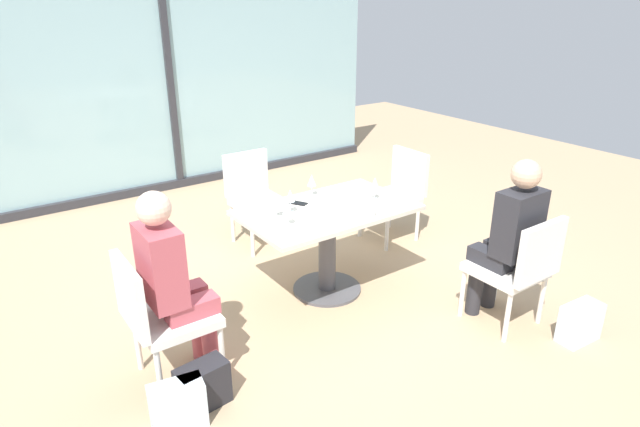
# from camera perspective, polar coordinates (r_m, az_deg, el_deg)

# --- Properties ---
(ground_plane) EXTENTS (12.00, 12.00, 0.00)m
(ground_plane) POSITION_cam_1_polar(r_m,az_deg,el_deg) (4.50, 0.74, -8.09)
(ground_plane) COLOR tan
(window_wall_backdrop) EXTENTS (5.69, 0.10, 2.70)m
(window_wall_backdrop) POSITION_cam_1_polar(r_m,az_deg,el_deg) (6.81, -15.62, 12.52)
(window_wall_backdrop) COLOR #91B7BC
(window_wall_backdrop) RESTS_ON ground_plane
(dining_table_main) EXTENTS (1.33, 0.81, 0.73)m
(dining_table_main) POSITION_cam_1_polar(r_m,az_deg,el_deg) (4.25, 0.78, -1.77)
(dining_table_main) COLOR silver
(dining_table_main) RESTS_ON ground_plane
(chair_side_end) EXTENTS (0.50, 0.46, 0.87)m
(chair_side_end) POSITION_cam_1_polar(r_m,az_deg,el_deg) (3.43, -16.76, -10.02)
(chair_side_end) COLOR silver
(chair_side_end) RESTS_ON ground_plane
(chair_front_right) EXTENTS (0.46, 0.50, 0.87)m
(chair_front_right) POSITION_cam_1_polar(r_m,az_deg,el_deg) (4.06, 20.33, -5.18)
(chair_front_right) COLOR silver
(chair_front_right) RESTS_ON ground_plane
(chair_near_window) EXTENTS (0.46, 0.51, 0.87)m
(chair_near_window) POSITION_cam_1_polar(r_m,az_deg,el_deg) (5.21, -6.99, 2.16)
(chair_near_window) COLOR silver
(chair_near_window) RESTS_ON ground_plane
(chair_far_right) EXTENTS (0.50, 0.46, 0.87)m
(chair_far_right) POSITION_cam_1_polar(r_m,az_deg,el_deg) (5.32, 8.23, 2.53)
(chair_far_right) COLOR silver
(chair_far_right) RESTS_ON ground_plane
(person_side_end) EXTENTS (0.39, 0.34, 1.26)m
(person_side_end) POSITION_cam_1_polar(r_m,az_deg,el_deg) (3.35, -15.39, -6.57)
(person_side_end) COLOR #B24C56
(person_side_end) RESTS_ON ground_plane
(person_front_right) EXTENTS (0.34, 0.39, 1.26)m
(person_front_right) POSITION_cam_1_polar(r_m,az_deg,el_deg) (4.03, 19.46, -2.06)
(person_front_right) COLOR #28282D
(person_front_right) RESTS_ON ground_plane
(wine_glass_0) EXTENTS (0.07, 0.07, 0.18)m
(wine_glass_0) POSITION_cam_1_polar(r_m,az_deg,el_deg) (3.97, -4.70, 1.37)
(wine_glass_0) COLOR silver
(wine_glass_0) RESTS_ON dining_table_main
(wine_glass_1) EXTENTS (0.07, 0.07, 0.18)m
(wine_glass_1) POSITION_cam_1_polar(r_m,az_deg,el_deg) (3.82, -3.49, 0.56)
(wine_glass_1) COLOR silver
(wine_glass_1) RESTS_ON dining_table_main
(wine_glass_2) EXTENTS (0.07, 0.07, 0.18)m
(wine_glass_2) POSITION_cam_1_polar(r_m,az_deg,el_deg) (4.05, -3.19, 1.84)
(wine_glass_2) COLOR silver
(wine_glass_2) RESTS_ON dining_table_main
(wine_glass_3) EXTENTS (0.07, 0.07, 0.18)m
(wine_glass_3) POSITION_cam_1_polar(r_m,az_deg,el_deg) (4.33, 5.85, 3.16)
(wine_glass_3) COLOR silver
(wine_glass_3) RESTS_ON dining_table_main
(wine_glass_4) EXTENTS (0.07, 0.07, 0.18)m
(wine_glass_4) POSITION_cam_1_polar(r_m,az_deg,el_deg) (4.38, -0.89, 3.50)
(wine_glass_4) COLOR silver
(wine_glass_4) RESTS_ON dining_table_main
(coffee_cup) EXTENTS (0.08, 0.08, 0.09)m
(coffee_cup) POSITION_cam_1_polar(r_m,az_deg,el_deg) (4.02, 5.37, 0.28)
(coffee_cup) COLOR white
(coffee_cup) RESTS_ON dining_table_main
(cell_phone_on_table) EXTENTS (0.13, 0.16, 0.01)m
(cell_phone_on_table) POSITION_cam_1_polar(r_m,az_deg,el_deg) (4.26, -2.34, 1.11)
(cell_phone_on_table) COLOR black
(cell_phone_on_table) RESTS_ON dining_table_main
(handbag_0) EXTENTS (0.32, 0.19, 0.28)m
(handbag_0) POSITION_cam_1_polar(r_m,az_deg,el_deg) (3.38, -12.32, -17.43)
(handbag_0) COLOR #232328
(handbag_0) RESTS_ON ground_plane
(handbag_1) EXTENTS (0.31, 0.18, 0.28)m
(handbag_1) POSITION_cam_1_polar(r_m,az_deg,el_deg) (4.24, 25.87, -10.40)
(handbag_1) COLOR silver
(handbag_1) RESTS_ON ground_plane
(handbag_2) EXTENTS (0.32, 0.21, 0.28)m
(handbag_2) POSITION_cam_1_polar(r_m,az_deg,el_deg) (3.29, -14.85, -19.11)
(handbag_2) COLOR silver
(handbag_2) RESTS_ON ground_plane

